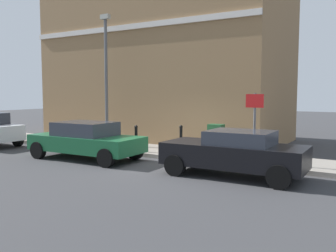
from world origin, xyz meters
TOP-DOWN VIEW (x-y plane):
  - ground at (0.00, 0.00)m, footprint 80.00×80.00m
  - sidewalk at (2.07, 6.00)m, footprint 2.27×30.00m
  - corner_building at (6.27, 4.10)m, footprint 6.25×12.20m
  - car_black at (-0.34, -2.37)m, footprint 1.87×4.18m
  - car_green at (-0.52, 3.39)m, footprint 2.00×4.40m
  - utility_cabinet at (2.04, -0.71)m, footprint 0.46×0.61m
  - bollard_near_cabinet at (2.14, 0.84)m, footprint 0.14×0.14m
  - bollard_far_kerb at (1.18, 2.34)m, footprint 0.14×0.14m
  - street_sign at (1.27, -2.42)m, footprint 0.08×0.60m
  - lamppost at (2.09, 4.63)m, footprint 0.20×0.44m

SIDE VIEW (x-z plane):
  - ground at x=0.00m, z-range 0.00..0.00m
  - sidewalk at x=2.07m, z-range 0.00..0.15m
  - utility_cabinet at x=2.04m, z-range 0.11..1.26m
  - bollard_near_cabinet at x=2.14m, z-range 0.19..1.22m
  - bollard_far_kerb at x=1.18m, z-range 0.19..1.22m
  - car_black at x=-0.34m, z-range 0.04..1.41m
  - car_green at x=-0.52m, z-range 0.03..1.42m
  - street_sign at x=1.27m, z-range 0.51..2.81m
  - lamppost at x=2.09m, z-range 0.44..6.16m
  - corner_building at x=6.27m, z-range 0.00..8.44m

